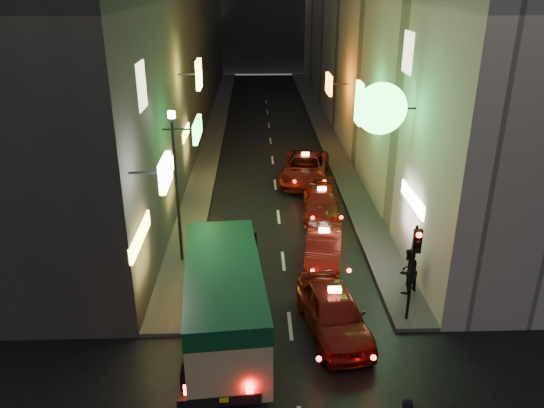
{
  "coord_description": "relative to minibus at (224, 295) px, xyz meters",
  "views": [
    {
      "loc": [
        -1.1,
        -6.44,
        10.84
      ],
      "look_at": [
        -0.47,
        13.0,
        2.6
      ],
      "focal_mm": 35.0,
      "sensor_mm": 36.0,
      "label": 1
    }
  ],
  "objects": [
    {
      "name": "building_left",
      "position": [
        -5.86,
        26.27,
        7.22
      ],
      "size": [
        7.55,
        52.01,
        18.0
      ],
      "color": "#353330",
      "rests_on": "ground"
    },
    {
      "name": "building_right",
      "position": [
        10.14,
        26.27,
        7.22
      ],
      "size": [
        8.31,
        52.0,
        18.0
      ],
      "color": "#B2ACA3",
      "rests_on": "ground"
    },
    {
      "name": "sidewalk_left",
      "position": [
        -2.11,
        26.28,
        -1.71
      ],
      "size": [
        1.5,
        52.0,
        0.15
      ],
      "primitive_type": "cube",
      "color": "#4C4947",
      "rests_on": "ground"
    },
    {
      "name": "sidewalk_right",
      "position": [
        6.39,
        26.28,
        -1.71
      ],
      "size": [
        1.5,
        52.0,
        0.15
      ],
      "primitive_type": "cube",
      "color": "#4C4947",
      "rests_on": "ground"
    },
    {
      "name": "minibus",
      "position": [
        0.0,
        0.0,
        0.0
      ],
      "size": [
        2.88,
        6.75,
        2.82
      ],
      "color": "tan",
      "rests_on": "ground"
    },
    {
      "name": "taxi_near",
      "position": [
        3.55,
        0.46,
        -0.9
      ],
      "size": [
        3.13,
        5.84,
        1.93
      ],
      "color": "maroon",
      "rests_on": "ground"
    },
    {
      "name": "taxi_second",
      "position": [
        3.81,
        5.26,
        -1.01
      ],
      "size": [
        2.75,
        5.13,
        1.72
      ],
      "color": "maroon",
      "rests_on": "ground"
    },
    {
      "name": "taxi_third",
      "position": [
        4.29,
        10.06,
        -1.04
      ],
      "size": [
        2.37,
        4.85,
        1.66
      ],
      "color": "maroon",
      "rests_on": "ground"
    },
    {
      "name": "taxi_far",
      "position": [
        3.9,
        14.86,
        -0.88
      ],
      "size": [
        3.28,
        6.0,
        1.98
      ],
      "color": "maroon",
      "rests_on": "ground"
    },
    {
      "name": "pedestrian_sidewalk",
      "position": [
        6.56,
        2.53,
        -0.63
      ],
      "size": [
        0.88,
        0.83,
        2.0
      ],
      "primitive_type": "imported",
      "rotation": [
        0.0,
        0.0,
        3.8
      ],
      "color": "black",
      "rests_on": "sidewalk_right"
    },
    {
      "name": "traffic_light",
      "position": [
        6.14,
        0.75,
        0.9
      ],
      "size": [
        0.26,
        0.43,
        3.5
      ],
      "color": "black",
      "rests_on": "sidewalk_right"
    },
    {
      "name": "lamp_post",
      "position": [
        -2.06,
        5.28,
        1.94
      ],
      "size": [
        0.28,
        0.28,
        6.22
      ],
      "color": "black",
      "rests_on": "sidewalk_left"
    }
  ]
}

